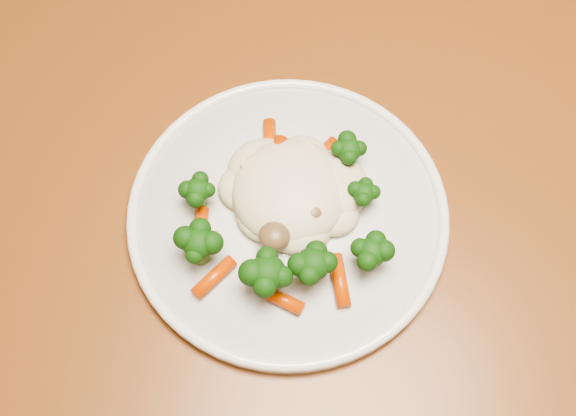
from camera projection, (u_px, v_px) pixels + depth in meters
The scene contains 3 objects.
dining_table at pixel (373, 332), 0.71m from camera, with size 1.18×0.82×0.75m.
plate at pixel (288, 215), 0.64m from camera, with size 0.28×0.28×0.01m, color white.
meal at pixel (289, 207), 0.62m from camera, with size 0.19×0.19×0.05m.
Camera 1 is at (-0.20, -0.34, 1.34)m, focal length 45.00 mm.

